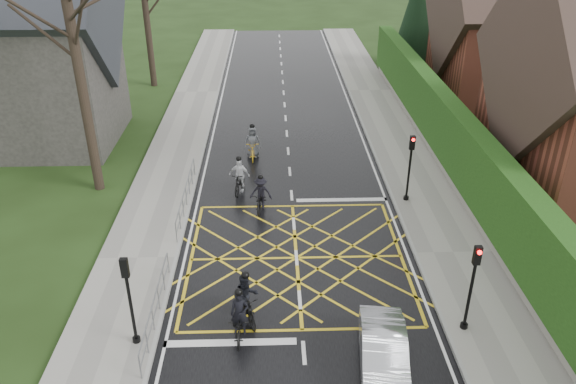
{
  "coord_description": "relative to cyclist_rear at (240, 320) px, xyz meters",
  "views": [
    {
      "loc": [
        -0.88,
        -17.63,
        12.27
      ],
      "look_at": [
        -0.23,
        2.91,
        1.3
      ],
      "focal_mm": 35.0,
      "sensor_mm": 36.0,
      "label": 1
    }
  ],
  "objects": [
    {
      "name": "conifer",
      "position": [
        12.7,
        30.12,
        4.44
      ],
      "size": [
        4.6,
        4.6,
        10.0
      ],
      "color": "black",
      "rests_on": "ground"
    },
    {
      "name": "cyclist_front",
      "position": [
        -0.44,
        9.61,
        0.09
      ],
      "size": [
        1.01,
        1.82,
        1.76
      ],
      "rotation": [
        0.0,
        0.0,
        -0.2
      ],
      "color": "black",
      "rests_on": "ground"
    },
    {
      "name": "church",
      "position": [
        -11.58,
        16.12,
        4.37
      ],
      "size": [
        8.8,
        7.8,
        11.0
      ],
      "color": "#2D2B28",
      "rests_on": "ground"
    },
    {
      "name": "car",
      "position": [
        4.19,
        -1.63,
        0.05
      ],
      "size": [
        1.7,
        3.84,
        1.22
      ],
      "primitive_type": "imported",
      "rotation": [
        0.0,
        0.0,
        -0.11
      ],
      "color": "#AEB1B6",
      "rests_on": "ground"
    },
    {
      "name": "cyclist_lead",
      "position": [
        0.08,
        13.42,
        0.08
      ],
      "size": [
        0.84,
        1.91,
        1.84
      ],
      "rotation": [
        0.0,
        0.0,
        0.04
      ],
      "color": "yellow",
      "rests_on": "ground"
    },
    {
      "name": "railing_north",
      "position": [
        -2.7,
        8.12,
        0.23
      ],
      "size": [
        0.05,
        6.04,
        1.03
      ],
      "color": "slate",
      "rests_on": "ground"
    },
    {
      "name": "sidewalk_right",
      "position": [
        7.95,
        4.12,
        -0.48
      ],
      "size": [
        3.0,
        80.0,
        0.15
      ],
      "primitive_type": "cube",
      "color": "gray",
      "rests_on": "ground"
    },
    {
      "name": "traffic_light_ne",
      "position": [
        7.05,
        8.32,
        1.1
      ],
      "size": [
        0.24,
        0.31,
        3.21
      ],
      "rotation": [
        0.0,
        0.0,
        3.14
      ],
      "color": "black",
      "rests_on": "ground"
    },
    {
      "name": "tree_near",
      "position": [
        -7.05,
        10.12,
        7.35
      ],
      "size": [
        9.24,
        9.24,
        11.44
      ],
      "color": "black",
      "rests_on": "ground"
    },
    {
      "name": "stone_wall",
      "position": [
        9.7,
        10.12,
        -0.21
      ],
      "size": [
        0.5,
        38.0,
        0.7
      ],
      "primitive_type": "cube",
      "color": "slate",
      "rests_on": "ground"
    },
    {
      "name": "railing_south",
      "position": [
        -2.7,
        0.62,
        0.22
      ],
      "size": [
        0.05,
        5.04,
        1.03
      ],
      "color": "slate",
      "rests_on": "ground"
    },
    {
      "name": "traffic_light_sw",
      "position": [
        -3.15,
        -0.37,
        1.1
      ],
      "size": [
        0.24,
        0.31,
        3.21
      ],
      "color": "black",
      "rests_on": "ground"
    },
    {
      "name": "house_far",
      "position": [
        16.7,
        22.12,
        3.8
      ],
      "size": [
        9.8,
        8.8,
        10.3
      ],
      "color": "brown",
      "rests_on": "ground"
    },
    {
      "name": "cyclist_mid",
      "position": [
        0.57,
        7.97,
        0.04
      ],
      "size": [
        1.03,
        1.74,
        1.63
      ],
      "rotation": [
        0.0,
        0.0,
        -0.14
      ],
      "color": "black",
      "rests_on": "ground"
    },
    {
      "name": "ground",
      "position": [
        1.95,
        4.12,
        -0.56
      ],
      "size": [
        120.0,
        120.0,
        0.0
      ],
      "primitive_type": "plane",
      "color": "black",
      "rests_on": "ground"
    },
    {
      "name": "cyclist_back",
      "position": [
        0.18,
        0.75,
        0.13
      ],
      "size": [
        1.11,
        1.88,
        1.82
      ],
      "rotation": [
        0.0,
        0.0,
        0.35
      ],
      "color": "black",
      "rests_on": "ground"
    },
    {
      "name": "sidewalk_left",
      "position": [
        -4.05,
        4.12,
        -0.48
      ],
      "size": [
        3.0,
        80.0,
        0.15
      ],
      "primitive_type": "cube",
      "color": "gray",
      "rests_on": "ground"
    },
    {
      "name": "traffic_light_se",
      "position": [
        7.05,
        -0.08,
        1.1
      ],
      "size": [
        0.24,
        0.31,
        3.21
      ],
      "rotation": [
        0.0,
        0.0,
        3.14
      ],
      "color": "black",
      "rests_on": "ground"
    },
    {
      "name": "cyclist_rear",
      "position": [
        0.0,
        0.0,
        0.0
      ],
      "size": [
        0.62,
        1.77,
        1.72
      ],
      "rotation": [
        0.0,
        0.0,
        -0.0
      ],
      "color": "black",
      "rests_on": "ground"
    },
    {
      "name": "road",
      "position": [
        1.95,
        4.12,
        -0.55
      ],
      "size": [
        9.0,
        80.0,
        0.01
      ],
      "primitive_type": "cube",
      "color": "black",
      "rests_on": "ground"
    },
    {
      "name": "hedge",
      "position": [
        9.7,
        10.12,
        1.54
      ],
      "size": [
        0.9,
        38.0,
        2.8
      ],
      "primitive_type": "cube",
      "color": "#17350E",
      "rests_on": "stone_wall"
    }
  ]
}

